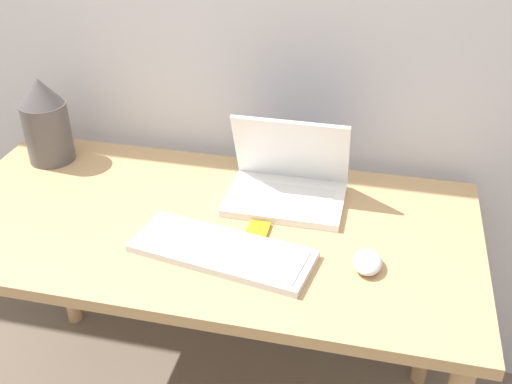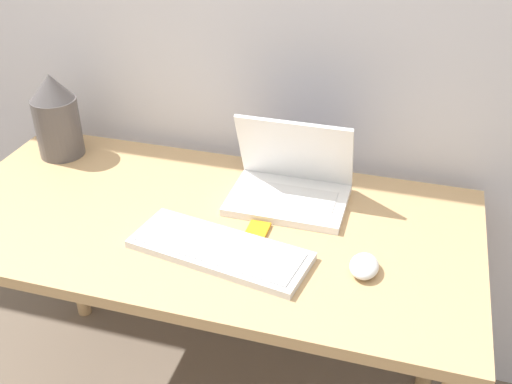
# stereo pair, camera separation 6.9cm
# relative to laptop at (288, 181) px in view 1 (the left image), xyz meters

# --- Properties ---
(desk) EXTENTS (1.36, 0.68, 0.74)m
(desk) POSITION_rel_laptop_xyz_m (-0.18, -0.16, -0.14)
(desk) COLOR tan
(desk) RESTS_ON ground_plane
(laptop) EXTENTS (0.30, 0.22, 0.22)m
(laptop) POSITION_rel_laptop_xyz_m (0.00, 0.00, 0.00)
(laptop) COLOR white
(laptop) RESTS_ON desk
(keyboard) EXTENTS (0.44, 0.23, 0.02)m
(keyboard) POSITION_rel_laptop_xyz_m (-0.10, -0.28, -0.04)
(keyboard) COLOR silver
(keyboard) RESTS_ON desk
(mouse) EXTENTS (0.06, 0.09, 0.03)m
(mouse) POSITION_rel_laptop_xyz_m (0.23, -0.25, -0.03)
(mouse) COLOR silver
(mouse) RESTS_ON desk
(vase) EXTENTS (0.13, 0.13, 0.25)m
(vase) POSITION_rel_laptop_xyz_m (-0.72, 0.05, 0.07)
(vase) COLOR #514C4C
(vase) RESTS_ON desk
(mp3_player) EXTENTS (0.05, 0.06, 0.01)m
(mp3_player) POSITION_rel_laptop_xyz_m (-0.04, -0.17, -0.04)
(mp3_player) COLOR orange
(mp3_player) RESTS_ON desk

